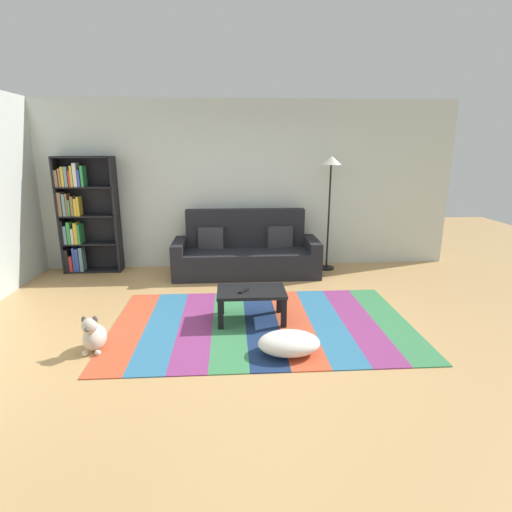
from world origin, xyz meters
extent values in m
plane|color=tan|center=(0.00, 0.00, 0.00)|extent=(14.00, 14.00, 0.00)
cube|color=silver|center=(0.00, 2.55, 1.35)|extent=(6.80, 0.10, 2.70)
cube|color=#C64C2D|center=(-1.46, 0.06, 0.01)|extent=(0.37, 2.08, 0.01)
cube|color=teal|center=(-1.08, 0.06, 0.01)|extent=(0.37, 2.08, 0.01)
cube|color=#843370|center=(-0.71, 0.06, 0.01)|extent=(0.37, 2.08, 0.01)
cube|color=#387F4C|center=(-0.33, 0.06, 0.01)|extent=(0.37, 2.08, 0.01)
cube|color=navy|center=(0.04, 0.06, 0.01)|extent=(0.37, 2.08, 0.01)
cube|color=#C64C2D|center=(0.41, 0.06, 0.01)|extent=(0.37, 2.08, 0.01)
cube|color=teal|center=(0.79, 0.06, 0.01)|extent=(0.37, 2.08, 0.01)
cube|color=#843370|center=(1.16, 0.06, 0.01)|extent=(0.37, 2.08, 0.01)
cube|color=#387F4C|center=(1.54, 0.06, 0.01)|extent=(0.37, 2.08, 0.01)
cube|color=black|center=(-0.06, 1.95, 0.20)|extent=(1.90, 0.80, 0.40)
cube|color=black|center=(-0.06, 2.25, 0.70)|extent=(1.90, 0.20, 0.60)
cube|color=black|center=(-1.10, 1.95, 0.28)|extent=(0.18, 0.80, 0.56)
cube|color=black|center=(0.98, 1.95, 0.28)|extent=(0.18, 0.80, 0.56)
cube|color=#333338|center=(-0.61, 2.13, 0.56)|extent=(0.42, 0.19, 0.36)
cube|color=#333338|center=(0.49, 2.13, 0.56)|extent=(0.42, 0.19, 0.36)
cube|color=black|center=(-2.96, 2.30, 0.91)|extent=(0.04, 0.28, 1.83)
cube|color=black|center=(-2.10, 2.30, 0.91)|extent=(0.04, 0.28, 1.83)
cube|color=black|center=(-2.53, 2.43, 0.91)|extent=(0.90, 0.01, 1.83)
cube|color=black|center=(-2.53, 2.30, 0.02)|extent=(0.86, 0.28, 0.02)
cube|color=black|center=(-2.53, 2.30, 0.47)|extent=(0.86, 0.28, 0.02)
cube|color=black|center=(-2.53, 2.30, 0.91)|extent=(0.86, 0.28, 0.02)
cube|color=black|center=(-2.53, 2.30, 1.36)|extent=(0.86, 0.28, 0.02)
cube|color=black|center=(-2.53, 2.30, 1.81)|extent=(0.86, 0.28, 0.02)
cube|color=black|center=(-2.92, 2.25, 0.21)|extent=(0.05, 0.16, 0.36)
cube|color=red|center=(-2.86, 2.28, 0.15)|extent=(0.05, 0.22, 0.25)
cube|color=#334CB2|center=(-2.80, 2.27, 0.22)|extent=(0.03, 0.20, 0.39)
cube|color=#334CB2|center=(-2.75, 2.29, 0.21)|extent=(0.05, 0.24, 0.37)
cube|color=#668C99|center=(-2.69, 2.26, 0.22)|extent=(0.05, 0.17, 0.39)
cube|color=black|center=(-2.93, 2.25, 0.66)|extent=(0.03, 0.16, 0.37)
cube|color=#668C99|center=(-2.89, 2.29, 0.62)|extent=(0.04, 0.24, 0.29)
cube|color=green|center=(-2.83, 2.28, 0.65)|extent=(0.05, 0.23, 0.35)
cube|color=silver|center=(-2.78, 2.27, 0.60)|extent=(0.04, 0.20, 0.25)
cube|color=gold|center=(-2.73, 2.27, 0.64)|extent=(0.05, 0.20, 0.34)
cube|color=green|center=(-2.68, 2.29, 0.63)|extent=(0.03, 0.24, 0.31)
cube|color=#8C6647|center=(-2.92, 2.29, 1.11)|extent=(0.05, 0.23, 0.36)
cube|color=#668C99|center=(-2.85, 2.27, 1.09)|extent=(0.04, 0.19, 0.34)
cube|color=#8C6647|center=(-2.81, 2.26, 1.10)|extent=(0.03, 0.18, 0.35)
cube|color=green|center=(-2.78, 2.29, 1.05)|extent=(0.03, 0.24, 0.25)
cube|color=#8C6647|center=(-2.73, 2.25, 1.08)|extent=(0.04, 0.16, 0.30)
cube|color=gold|center=(-2.68, 2.26, 1.06)|extent=(0.04, 0.19, 0.27)
cube|color=gold|center=(-2.64, 2.25, 1.07)|extent=(0.03, 0.17, 0.30)
cube|color=#8C6647|center=(-2.92, 2.27, 1.50)|extent=(0.05, 0.21, 0.25)
cube|color=#8C6647|center=(-2.87, 2.29, 1.51)|extent=(0.03, 0.23, 0.27)
cube|color=gold|center=(-2.82, 2.28, 1.52)|extent=(0.04, 0.22, 0.30)
cube|color=#668C99|center=(-2.77, 2.25, 1.52)|extent=(0.04, 0.17, 0.30)
cube|color=red|center=(-2.72, 2.28, 1.49)|extent=(0.03, 0.22, 0.24)
cube|color=gold|center=(-2.69, 2.29, 1.53)|extent=(0.03, 0.23, 0.32)
cube|color=silver|center=(-2.64, 2.26, 1.55)|extent=(0.05, 0.18, 0.36)
cube|color=#334CB2|center=(-2.59, 2.29, 1.50)|extent=(0.03, 0.25, 0.25)
cube|color=green|center=(-2.54, 2.27, 1.53)|extent=(0.04, 0.20, 0.32)
cube|color=black|center=(-0.07, 0.18, 0.36)|extent=(0.78, 0.51, 0.04)
cube|color=black|center=(-0.42, -0.03, 0.18)|extent=(0.06, 0.06, 0.33)
cube|color=black|center=(0.28, -0.03, 0.18)|extent=(0.06, 0.06, 0.33)
cube|color=black|center=(-0.42, 0.39, 0.18)|extent=(0.06, 0.06, 0.33)
cube|color=black|center=(0.28, 0.39, 0.18)|extent=(0.06, 0.06, 0.33)
ellipsoid|color=white|center=(0.25, -0.64, 0.12)|extent=(0.61, 0.43, 0.22)
ellipsoid|color=beige|center=(-1.67, -0.42, 0.13)|extent=(0.22, 0.30, 0.26)
sphere|color=beige|center=(-1.67, -0.52, 0.30)|extent=(0.15, 0.15, 0.15)
ellipsoid|color=#5B5750|center=(-1.67, -0.58, 0.29)|extent=(0.06, 0.07, 0.05)
ellipsoid|color=#5B5750|center=(-1.72, -0.50, 0.36)|extent=(0.05, 0.04, 0.08)
ellipsoid|color=#5B5750|center=(-1.61, -0.50, 0.36)|extent=(0.05, 0.04, 0.08)
sphere|color=beige|center=(-1.73, -0.55, 0.03)|extent=(0.06, 0.06, 0.06)
sphere|color=beige|center=(-1.61, -0.55, 0.03)|extent=(0.06, 0.06, 0.06)
cylinder|color=black|center=(1.29, 2.19, 0.01)|extent=(0.26, 0.26, 0.02)
cylinder|color=black|center=(1.29, 2.19, 0.86)|extent=(0.03, 0.03, 1.67)
cone|color=white|center=(1.29, 2.19, 1.77)|extent=(0.32, 0.32, 0.14)
cube|color=black|center=(-0.16, 0.12, 0.39)|extent=(0.12, 0.15, 0.02)
camera|label=1|loc=(-0.30, -4.17, 1.96)|focal=28.32mm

